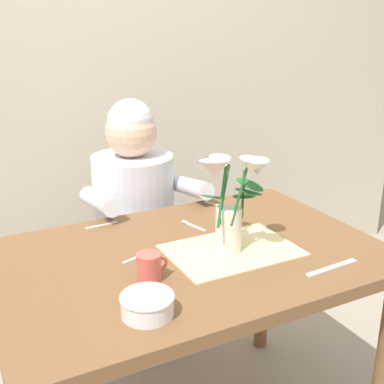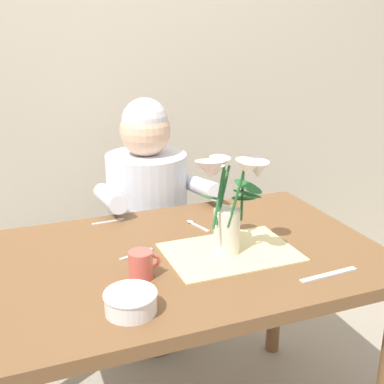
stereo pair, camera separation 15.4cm
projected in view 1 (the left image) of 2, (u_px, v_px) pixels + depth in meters
The scene contains 12 objects.
wood_panel_backdrop at pixel (85, 62), 2.26m from camera, with size 4.00×0.10×2.50m, color beige.
dining_table at pixel (190, 280), 1.58m from camera, with size 1.20×0.80×0.74m.
seated_person at pixel (135, 232), 2.14m from camera, with size 0.45×0.47×1.14m.
striped_placemat at pixel (232, 250), 1.56m from camera, with size 0.40×0.28×0.01m, color beige.
flower_vase at pixel (231, 197), 1.48m from camera, with size 0.28×0.24×0.32m.
ceramic_bowl at pixel (147, 304), 1.21m from camera, with size 0.14×0.14×0.06m.
dinner_knife at pixel (332, 268), 1.45m from camera, with size 0.19×0.02×0.01m, color silver.
ceramic_mug at pixel (149, 267), 1.37m from camera, with size 0.09×0.07×0.08m.
spoon_0 at pixel (144, 254), 1.53m from camera, with size 0.12×0.05×0.01m.
spoon_1 at pixel (222, 206), 1.93m from camera, with size 0.07×0.11×0.01m.
spoon_2 at pixel (107, 224), 1.76m from camera, with size 0.12×0.02×0.01m.
spoon_3 at pixel (190, 224), 1.76m from camera, with size 0.05×0.12×0.01m.
Camera 1 is at (-0.64, -1.25, 1.42)m, focal length 46.33 mm.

